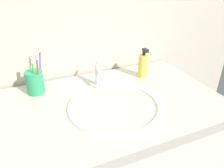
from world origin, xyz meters
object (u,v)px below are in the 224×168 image
at_px(faucet, 99,74).
at_px(toothbrush_green, 34,73).
at_px(toothbrush_red, 38,72).
at_px(toothbrush_blue, 40,66).
at_px(toothbrush_cup, 35,82).
at_px(soap_dispenser, 143,65).

distance_m(faucet, toothbrush_green, 0.30).
xyz_separation_m(toothbrush_red, toothbrush_blue, (0.02, 0.06, 0.00)).
distance_m(toothbrush_cup, toothbrush_blue, 0.08).
relative_size(toothbrush_green, toothbrush_blue, 0.87).
bearing_deg(toothbrush_cup, toothbrush_blue, 32.11).
distance_m(faucet, toothbrush_blue, 0.27).
bearing_deg(soap_dispenser, toothbrush_blue, 171.97).
relative_size(toothbrush_green, toothbrush_red, 0.89).
xyz_separation_m(faucet, toothbrush_blue, (-0.26, 0.08, 0.06)).
relative_size(toothbrush_green, soap_dispenser, 1.12).
relative_size(toothbrush_red, soap_dispenser, 1.26).
height_order(toothbrush_red, soap_dispenser, toothbrush_red).
height_order(toothbrush_cup, toothbrush_red, toothbrush_red).
relative_size(faucet, toothbrush_green, 0.78).
xyz_separation_m(toothbrush_green, toothbrush_blue, (0.03, 0.04, 0.01)).
distance_m(toothbrush_cup, toothbrush_red, 0.08).
relative_size(toothbrush_red, toothbrush_blue, 0.98).
xyz_separation_m(toothbrush_red, soap_dispenser, (0.53, -0.01, -0.05)).
relative_size(toothbrush_cup, soap_dispenser, 0.66).
relative_size(faucet, toothbrush_blue, 0.68).
height_order(faucet, toothbrush_green, toothbrush_green).
distance_m(faucet, soap_dispenser, 0.25).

